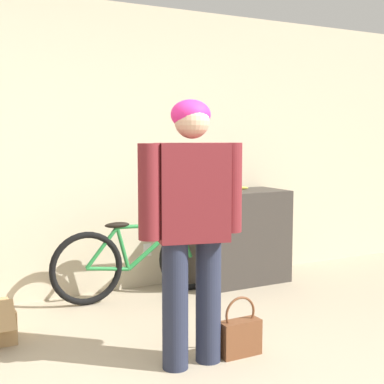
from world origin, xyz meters
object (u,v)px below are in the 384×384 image
Objects in this scene: person at (192,213)px; bicycle at (141,260)px; handbag at (240,335)px; banana at (231,189)px.

bicycle is (0.25, 1.45, -0.62)m from person.
bicycle is at bearing 93.41° from handbag.
person reaches higher than handbag.
bicycle reaches higher than handbag.
bicycle is 1.49m from handbag.
person is 1.99m from banana.
bicycle is at bearing 93.80° from person.
person is at bearing 175.57° from handbag.
banana is 1.98m from handbag.
bicycle is at bearing -173.94° from banana.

